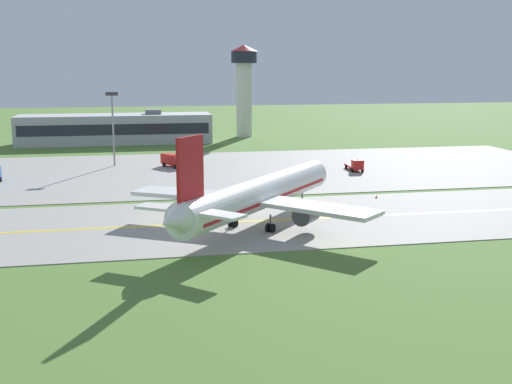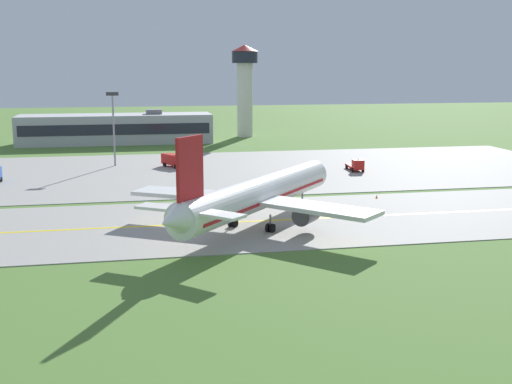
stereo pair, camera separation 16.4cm
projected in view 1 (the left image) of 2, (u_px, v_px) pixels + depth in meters
The scene contains 11 objects.
ground_plane at pixel (201, 224), 81.77m from camera, with size 500.00×500.00×0.00m, color #517A33.
taxiway_strip at pixel (201, 224), 81.76m from camera, with size 240.00×28.00×0.10m, color #9E9B93.
apron_pad at pixel (228, 170), 124.11m from camera, with size 140.00×52.00×0.10m, color #9E9B93.
taxiway_centreline at pixel (201, 224), 81.75m from camera, with size 220.00×0.60×0.01m, color yellow.
airplane_lead at pixel (257, 195), 79.56m from camera, with size 29.47×33.01×12.70m.
service_truck_baggage at pixel (173, 160), 127.55m from camera, with size 4.75×6.23×2.60m.
service_truck_catering at pixel (356, 165), 122.75m from camera, with size 2.68×6.52×2.59m.
terminal_building at pixel (116, 129), 167.56m from camera, with size 49.05×12.12×8.65m.
control_tower at pixel (244, 82), 181.40m from camera, with size 7.60×7.60×25.55m.
apron_light_mast at pixel (113, 119), 127.87m from camera, with size 2.40×0.50×14.70m.
traffic_cone_mid_edge at pixel (376, 197), 97.66m from camera, with size 0.44×0.44×0.60m, color orange.
Camera 1 is at (-8.60, -79.33, 19.62)m, focal length 45.45 mm.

